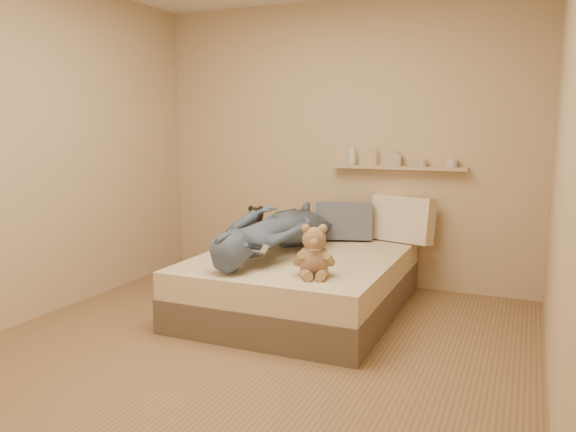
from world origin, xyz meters
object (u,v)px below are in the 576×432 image
at_px(game_console, 257,248).
at_px(dark_plush, 256,226).
at_px(bed, 302,282).
at_px(person, 277,229).
at_px(pillow_cream, 403,219).
at_px(pillow_grey, 344,221).
at_px(wall_shelf, 398,168).
at_px(teddy_bear, 314,255).

height_order(game_console, dark_plush, dark_plush).
height_order(bed, person, person).
bearing_deg(pillow_cream, person, -132.51).
xyz_separation_m(bed, pillow_grey, (0.13, 0.69, 0.40)).
relative_size(person, wall_shelf, 1.38).
bearing_deg(wall_shelf, game_console, -113.97).
xyz_separation_m(bed, teddy_bear, (0.33, -0.59, 0.38)).
height_order(pillow_cream, pillow_grey, pillow_cream).
bearing_deg(pillow_grey, dark_plush, -154.59).
distance_m(game_console, dark_plush, 1.05).
xyz_separation_m(pillow_cream, person, (-0.82, -0.89, -0.00)).
bearing_deg(pillow_grey, bed, -100.32).
bearing_deg(pillow_grey, pillow_cream, 15.68).
bearing_deg(game_console, person, 98.70).
xyz_separation_m(game_console, teddy_bear, (0.44, -0.01, -0.00)).
xyz_separation_m(pillow_cream, pillow_grey, (-0.50, -0.14, -0.03)).
xyz_separation_m(teddy_bear, person, (-0.52, 0.53, 0.05)).
height_order(dark_plush, person, person).
distance_m(person, wall_shelf, 1.30).
bearing_deg(wall_shelf, pillow_grey, -152.70).
bearing_deg(dark_plush, person, -46.56).
distance_m(bed, game_console, 0.70).
bearing_deg(wall_shelf, person, -127.42).
height_order(game_console, wall_shelf, wall_shelf).
bearing_deg(dark_plush, pillow_cream, 21.54).
bearing_deg(bed, person, -162.46).
xyz_separation_m(bed, pillow_cream, (0.62, 0.83, 0.43)).
height_order(teddy_bear, wall_shelf, wall_shelf).
bearing_deg(pillow_grey, wall_shelf, 27.30).
relative_size(pillow_cream, pillow_grey, 1.10).
xyz_separation_m(teddy_bear, wall_shelf, (0.22, 1.50, 0.50)).
distance_m(game_console, pillow_cream, 1.59).
relative_size(teddy_bear, dark_plush, 1.15).
relative_size(teddy_bear, wall_shelf, 0.30).
bearing_deg(dark_plush, wall_shelf, 26.12).
relative_size(dark_plush, pillow_grey, 0.63).
distance_m(pillow_cream, pillow_grey, 0.52).
height_order(bed, pillow_grey, pillow_grey).
height_order(game_console, pillow_cream, pillow_cream).
height_order(pillow_grey, wall_shelf, wall_shelf).
distance_m(game_console, pillow_grey, 1.29).
xyz_separation_m(game_console, pillow_cream, (0.74, 1.41, 0.05)).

